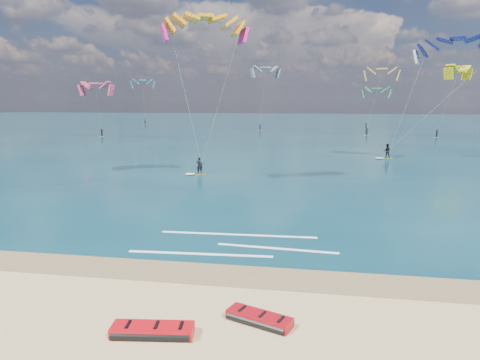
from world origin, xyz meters
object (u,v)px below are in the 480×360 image
(packed_kite_mid, at_px, (259,323))
(kitesurfer_main, at_px, (202,91))
(packed_kite_left, at_px, (153,335))
(kitesurfer_far, at_px, (424,91))

(packed_kite_mid, xyz_separation_m, kitesurfer_main, (-7.86, 23.93, 7.80))
(packed_kite_left, height_order, packed_kite_mid, packed_kite_left)
(packed_kite_mid, xyz_separation_m, kitesurfer_far, (13.97, 39.04, 7.93))
(packed_kite_left, relative_size, kitesurfer_main, 0.18)
(packed_kite_mid, height_order, kitesurfer_far, kitesurfer_far)
(packed_kite_mid, relative_size, kitesurfer_far, 0.15)
(packed_kite_mid, height_order, kitesurfer_main, kitesurfer_main)
(kitesurfer_main, xyz_separation_m, kitesurfer_far, (21.82, 15.12, 0.13))
(kitesurfer_far, bearing_deg, kitesurfer_main, -160.63)
(packed_kite_mid, relative_size, kitesurfer_main, 0.16)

